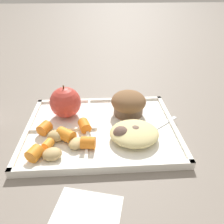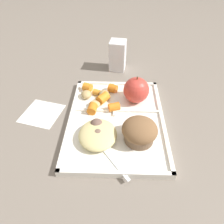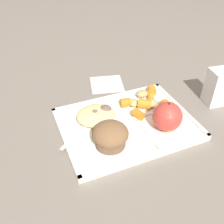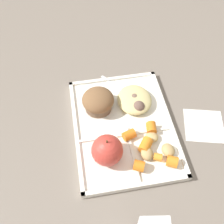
# 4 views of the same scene
# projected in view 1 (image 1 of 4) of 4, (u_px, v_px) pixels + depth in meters

# --- Properties ---
(ground) EXTENTS (6.00, 6.00, 0.00)m
(ground) POSITION_uv_depth(u_px,v_px,m) (100.00, 131.00, 0.52)
(ground) COLOR slate
(lunch_tray) EXTENTS (0.36, 0.27, 0.02)m
(lunch_tray) POSITION_uv_depth(u_px,v_px,m) (100.00, 129.00, 0.52)
(lunch_tray) COLOR white
(lunch_tray) RESTS_ON ground
(green_apple) EXTENTS (0.08, 0.08, 0.09)m
(green_apple) POSITION_uv_depth(u_px,v_px,m) (64.00, 102.00, 0.54)
(green_apple) COLOR #C63D33
(green_apple) RESTS_ON lunch_tray
(bran_muffin) EXTENTS (0.09, 0.09, 0.06)m
(bran_muffin) POSITION_uv_depth(u_px,v_px,m) (127.00, 104.00, 0.55)
(bran_muffin) COLOR brown
(bran_muffin) RESTS_ON lunch_tray
(carrot_slice_small) EXTENTS (0.03, 0.03, 0.02)m
(carrot_slice_small) POSITION_uv_depth(u_px,v_px,m) (46.00, 144.00, 0.45)
(carrot_slice_small) COLOR orange
(carrot_slice_small) RESTS_ON lunch_tray
(carrot_slice_tilted) EXTENTS (0.04, 0.04, 0.03)m
(carrot_slice_tilted) POSITION_uv_depth(u_px,v_px,m) (43.00, 128.00, 0.49)
(carrot_slice_tilted) COLOR orange
(carrot_slice_tilted) RESTS_ON lunch_tray
(carrot_slice_center) EXTENTS (0.05, 0.04, 0.03)m
(carrot_slice_center) POSITION_uv_depth(u_px,v_px,m) (65.00, 135.00, 0.47)
(carrot_slice_center) COLOR orange
(carrot_slice_center) RESTS_ON lunch_tray
(carrot_slice_diagonal) EXTENTS (0.04, 0.04, 0.03)m
(carrot_slice_diagonal) POSITION_uv_depth(u_px,v_px,m) (33.00, 153.00, 0.42)
(carrot_slice_diagonal) COLOR orange
(carrot_slice_diagonal) RESTS_ON lunch_tray
(carrot_slice_edge) EXTENTS (0.03, 0.03, 0.03)m
(carrot_slice_edge) POSITION_uv_depth(u_px,v_px,m) (87.00, 143.00, 0.44)
(carrot_slice_edge) COLOR orange
(carrot_slice_edge) RESTS_ON lunch_tray
(carrot_slice_near_corner) EXTENTS (0.03, 0.04, 0.02)m
(carrot_slice_near_corner) POSITION_uv_depth(u_px,v_px,m) (83.00, 126.00, 0.50)
(carrot_slice_near_corner) COLOR orange
(carrot_slice_near_corner) RESTS_ON lunch_tray
(potato_chunk_wedge) EXTENTS (0.04, 0.04, 0.02)m
(potato_chunk_wedge) POSITION_uv_depth(u_px,v_px,m) (75.00, 143.00, 0.45)
(potato_chunk_wedge) COLOR tan
(potato_chunk_wedge) RESTS_ON lunch_tray
(potato_chunk_large) EXTENTS (0.04, 0.04, 0.02)m
(potato_chunk_large) POSITION_uv_depth(u_px,v_px,m) (51.00, 154.00, 0.42)
(potato_chunk_large) COLOR tan
(potato_chunk_large) RESTS_ON lunch_tray
(potato_chunk_small) EXTENTS (0.04, 0.03, 0.02)m
(potato_chunk_small) POSITION_uv_depth(u_px,v_px,m) (55.00, 136.00, 0.47)
(potato_chunk_small) COLOR tan
(potato_chunk_small) RESTS_ON lunch_tray
(egg_noodle_pile) EXTENTS (0.11, 0.10, 0.03)m
(egg_noodle_pile) POSITION_uv_depth(u_px,v_px,m) (133.00, 133.00, 0.47)
(egg_noodle_pile) COLOR #D6C684
(egg_noodle_pile) RESTS_ON lunch_tray
(meatball_side) EXTENTS (0.04, 0.04, 0.04)m
(meatball_side) POSITION_uv_depth(u_px,v_px,m) (119.00, 134.00, 0.46)
(meatball_side) COLOR brown
(meatball_side) RESTS_ON lunch_tray
(meatball_front) EXTENTS (0.03, 0.03, 0.03)m
(meatball_front) POSITION_uv_depth(u_px,v_px,m) (134.00, 133.00, 0.47)
(meatball_front) COLOR #755B4C
(meatball_front) RESTS_ON lunch_tray
(plastic_fork) EXTENTS (0.14, 0.10, 0.00)m
(plastic_fork) POSITION_uv_depth(u_px,v_px,m) (150.00, 130.00, 0.50)
(plastic_fork) COLOR white
(plastic_fork) RESTS_ON lunch_tray
(paper_napkin) EXTENTS (0.13, 0.13, 0.00)m
(paper_napkin) POSITION_uv_depth(u_px,v_px,m) (82.00, 221.00, 0.33)
(paper_napkin) COLOR white
(paper_napkin) RESTS_ON ground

